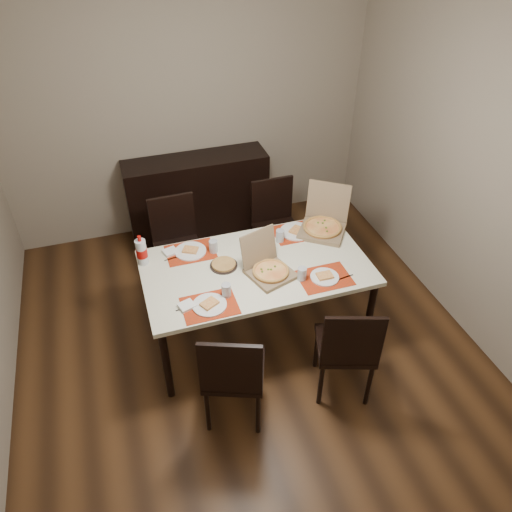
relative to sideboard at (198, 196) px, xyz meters
name	(u,v)px	position (x,y,z in m)	size (l,w,h in m)	color
ground	(246,342)	(0.00, -1.78, -0.46)	(3.80, 4.00, 0.02)	#482B16
room_walls	(226,136)	(0.00, -1.35, 1.28)	(3.84, 4.02, 2.62)	gray
sideboard	(198,196)	(0.00, 0.00, 0.00)	(1.50, 0.40, 0.90)	black
dining_table	(256,272)	(0.12, -1.69, 0.23)	(1.80, 1.00, 0.75)	beige
chair_near_left	(233,373)	(-0.30, -2.48, 0.06)	(0.54, 0.54, 0.93)	black
chair_near_right	(347,347)	(0.56, -2.50, 0.06)	(0.53, 0.53, 0.93)	black
chair_far_left	(177,241)	(-0.38, -0.83, 0.06)	(0.43, 0.43, 0.93)	black
chair_far_right	(275,222)	(0.60, -0.81, 0.06)	(0.42, 0.42, 0.93)	black
setting_near_left	(211,301)	(-0.32, -2.00, 0.32)	(0.45, 0.30, 0.11)	#B5290C
setting_near_right	(318,276)	(0.53, -1.98, 0.32)	(0.44, 0.30, 0.11)	#B5290C
setting_far_left	(194,250)	(-0.31, -1.36, 0.32)	(0.45, 0.30, 0.11)	#B5290C
setting_far_right	(292,232)	(0.55, -1.37, 0.32)	(0.47, 0.30, 0.11)	#B5290C
napkin_loose	(258,271)	(0.11, -1.76, 0.31)	(0.12, 0.11, 0.02)	white
pizza_box_center	(268,268)	(0.18, -1.80, 0.35)	(0.41, 0.44, 0.32)	#7A6246
pizza_box_right	(323,224)	(0.83, -1.39, 0.36)	(0.54, 0.55, 0.38)	#7A6246
faina_plate	(224,265)	(-0.13, -1.61, 0.31)	(0.22, 0.22, 0.03)	black
dip_bowl	(266,248)	(0.27, -1.50, 0.31)	(0.12, 0.12, 0.03)	white
soda_bottle	(142,252)	(-0.73, -1.37, 0.41)	(0.09, 0.09, 0.26)	silver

